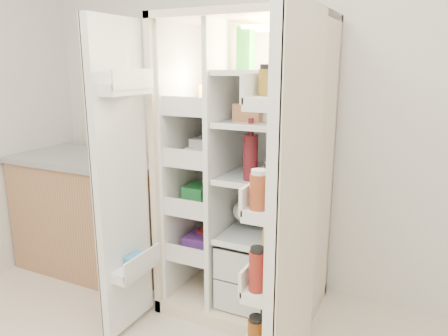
% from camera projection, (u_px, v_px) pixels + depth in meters
% --- Properties ---
extents(wall_back, '(4.00, 0.02, 2.70)m').
position_uv_depth(wall_back, '(299.00, 92.00, 2.73)').
color(wall_back, silver).
rests_on(wall_back, floor).
extents(refrigerator, '(0.92, 0.70, 1.80)m').
position_uv_depth(refrigerator, '(251.00, 192.00, 2.65)').
color(refrigerator, beige).
rests_on(refrigerator, floor).
extents(freezer_door, '(0.15, 0.40, 1.72)m').
position_uv_depth(freezer_door, '(122.00, 183.00, 2.31)').
color(freezer_door, white).
rests_on(freezer_door, floor).
extents(fridge_door, '(0.17, 0.58, 1.72)m').
position_uv_depth(fridge_door, '(290.00, 220.00, 1.82)').
color(fridge_door, white).
rests_on(fridge_door, floor).
extents(kitchen_counter, '(1.20, 0.64, 0.87)m').
position_uv_depth(kitchen_counter, '(97.00, 213.00, 3.18)').
color(kitchen_counter, '#A47652').
rests_on(kitchen_counter, floor).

